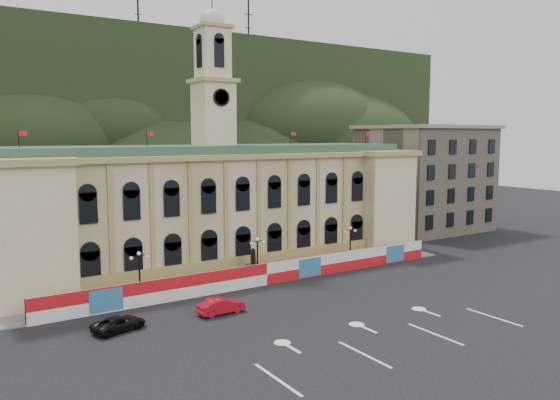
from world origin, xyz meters
TOP-DOWN VIEW (x-y plane):
  - ground at (0.00, 0.00)m, footprint 260.00×260.00m
  - lane_markings at (0.00, -5.00)m, footprint 26.00×10.00m
  - hill_ridge at (0.03, 121.99)m, footprint 230.00×80.00m
  - city_hall at (0.00, 27.63)m, footprint 56.20×17.60m
  - side_building_right at (43.00, 30.93)m, footprint 21.00×17.00m
  - hoarding_fence at (0.06, 15.07)m, footprint 50.00×0.44m
  - pavement at (0.00, 17.75)m, footprint 56.00×5.50m
  - statue at (0.00, 18.00)m, footprint 1.40×1.40m
  - lamp_left at (-14.00, 17.00)m, footprint 1.96×0.44m
  - lamp_center at (0.00, 17.00)m, footprint 1.96×0.44m
  - lamp_right at (14.00, 17.00)m, footprint 1.96×0.44m
  - red_sedan at (-8.88, 8.78)m, footprint 1.85×4.70m
  - black_suv at (-18.43, 9.49)m, footprint 4.42×5.75m

SIDE VIEW (x-z plane):
  - ground at x=0.00m, z-range 0.00..0.00m
  - lane_markings at x=0.00m, z-range -0.01..0.01m
  - pavement at x=0.00m, z-range 0.00..0.16m
  - black_suv at x=-18.43m, z-range 0.00..1.31m
  - red_sedan at x=-8.88m, z-range 0.00..1.52m
  - statue at x=0.00m, z-range -0.67..3.05m
  - hoarding_fence at x=0.06m, z-range 0.00..2.50m
  - lamp_left at x=-14.00m, z-range 0.50..5.65m
  - lamp_center at x=0.00m, z-range 0.50..5.65m
  - lamp_right at x=14.00m, z-range 0.50..5.65m
  - city_hall at x=0.00m, z-range -10.70..26.40m
  - side_building_right at x=43.00m, z-range 0.03..18.63m
  - hill_ridge at x=0.03m, z-range -12.52..51.48m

